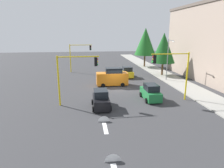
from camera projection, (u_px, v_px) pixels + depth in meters
ground_plane at (117, 89)px, 29.59m from camera, size 120.00×120.00×0.00m
sidewalk_kerb at (171, 79)px, 35.73m from camera, size 80.00×4.00×0.15m
lane_arrow_near at (104, 124)px, 18.14m from camera, size 2.40×1.10×1.10m
lane_arrow_mid at (114, 167)px, 12.38m from camera, size 2.40×1.10×1.10m
apartment_block at (219, 42)px, 34.56m from camera, size 22.32×9.30×12.86m
traffic_signal_near_left at (173, 67)px, 23.55m from camera, size 0.36×4.59×5.79m
traffic_signal_far_right at (79, 53)px, 41.28m from camera, size 0.36×4.59×5.70m
traffic_signal_near_right at (75, 70)px, 22.10m from camera, size 0.36×4.59×5.62m
street_lamp_curbside at (169, 55)px, 33.17m from camera, size 2.15×0.28×7.00m
tree_roadside_mid at (164, 48)px, 37.26m from camera, size 4.37×4.37×8.00m
tree_roadside_far at (145, 42)px, 46.61m from camera, size 4.95×4.95×9.09m
delivery_van_orange at (112, 77)px, 31.13m from camera, size 2.22×4.80×2.77m
car_black at (101, 100)px, 21.97m from camera, size 3.62×2.00×1.98m
car_green at (151, 93)px, 24.58m from camera, size 3.88×1.96×1.98m
car_yellow at (127, 72)px, 37.03m from camera, size 3.67×2.10×1.98m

